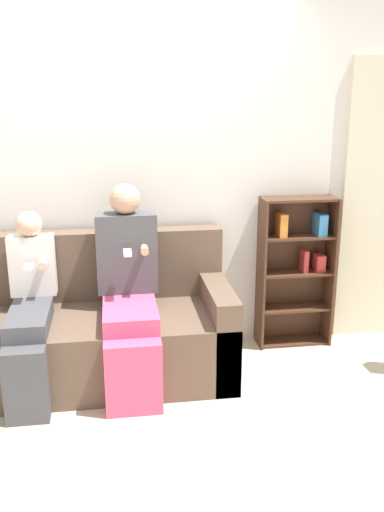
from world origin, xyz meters
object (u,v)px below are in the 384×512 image
object	(u,v)px
couch	(71,334)
adult_seated	(129,286)
child_seated	(29,308)
bookshelf	(295,267)

from	to	relation	value
couch	adult_seated	world-z (taller)	adult_seated
child_seated	bookshelf	distance (m)	1.94
child_seated	bookshelf	bearing A→B (deg)	14.09
couch	adult_seated	distance (m)	0.54
couch	child_seated	bearing A→B (deg)	-146.69
couch	child_seated	size ratio (longest dim) A/B	1.89
couch	adult_seated	xyz separation A→B (m)	(0.39, -0.11, 0.36)
adult_seated	child_seated	bearing A→B (deg)	-175.86
couch	adult_seated	size ratio (longest dim) A/B	1.64
child_seated	bookshelf	world-z (taller)	bookshelf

